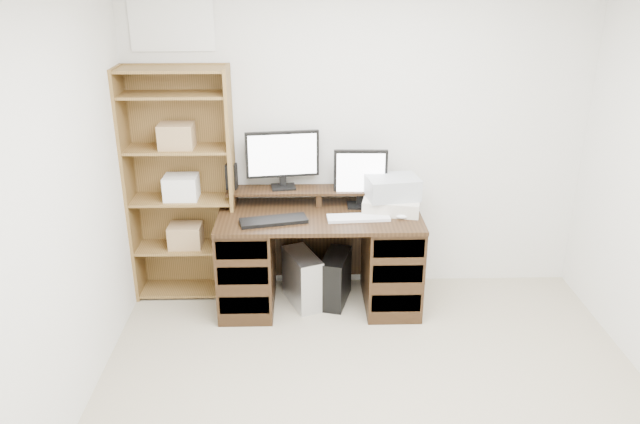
{
  "coord_description": "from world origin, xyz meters",
  "views": [
    {
      "loc": [
        -0.42,
        -2.62,
        2.5
      ],
      "look_at": [
        -0.31,
        1.43,
        0.85
      ],
      "focal_mm": 35.0,
      "sensor_mm": 36.0,
      "label": 1
    }
  ],
  "objects_px": {
    "tower_silver": "(302,279)",
    "tower_black": "(336,278)",
    "bookshelf": "(182,184)",
    "monitor_wide": "(282,156)",
    "monitor_small": "(360,176)",
    "desk": "(319,257)",
    "printer": "(392,204)"
  },
  "relations": [
    {
      "from": "monitor_wide",
      "to": "bookshelf",
      "type": "bearing_deg",
      "value": 175.31
    },
    {
      "from": "tower_black",
      "to": "bookshelf",
      "type": "bearing_deg",
      "value": -174.38
    },
    {
      "from": "desk",
      "to": "tower_silver",
      "type": "bearing_deg",
      "value": 178.84
    },
    {
      "from": "desk",
      "to": "bookshelf",
      "type": "relative_size",
      "value": 0.83
    },
    {
      "from": "tower_black",
      "to": "monitor_small",
      "type": "bearing_deg",
      "value": 52.5
    },
    {
      "from": "monitor_wide",
      "to": "monitor_small",
      "type": "distance_m",
      "value": 0.61
    },
    {
      "from": "tower_black",
      "to": "bookshelf",
      "type": "xyz_separation_m",
      "value": [
        -1.17,
        0.2,
        0.72
      ]
    },
    {
      "from": "monitor_wide",
      "to": "printer",
      "type": "bearing_deg",
      "value": -21.74
    },
    {
      "from": "tower_black",
      "to": "monitor_wide",
      "type": "bearing_deg",
      "value": 164.62
    },
    {
      "from": "desk",
      "to": "monitor_wide",
      "type": "xyz_separation_m",
      "value": [
        -0.27,
        0.25,
        0.73
      ]
    },
    {
      "from": "tower_silver",
      "to": "tower_black",
      "type": "xyz_separation_m",
      "value": [
        0.26,
        0.01,
        -0.01
      ]
    },
    {
      "from": "bookshelf",
      "to": "monitor_small",
      "type": "bearing_deg",
      "value": -2.4
    },
    {
      "from": "monitor_wide",
      "to": "printer",
      "type": "xyz_separation_m",
      "value": [
        0.81,
        -0.2,
        -0.31
      ]
    },
    {
      "from": "monitor_small",
      "to": "bookshelf",
      "type": "xyz_separation_m",
      "value": [
        -1.35,
        0.06,
        -0.07
      ]
    },
    {
      "from": "monitor_wide",
      "to": "monitor_small",
      "type": "bearing_deg",
      "value": -16.92
    },
    {
      "from": "tower_silver",
      "to": "bookshelf",
      "type": "bearing_deg",
      "value": 144.89
    },
    {
      "from": "tower_black",
      "to": "bookshelf",
      "type": "height_order",
      "value": "bookshelf"
    },
    {
      "from": "tower_silver",
      "to": "tower_black",
      "type": "bearing_deg",
      "value": -19.17
    },
    {
      "from": "monitor_wide",
      "to": "tower_black",
      "type": "xyz_separation_m",
      "value": [
        0.4,
        -0.24,
        -0.92
      ]
    },
    {
      "from": "printer",
      "to": "monitor_small",
      "type": "bearing_deg",
      "value": 166.46
    },
    {
      "from": "bookshelf",
      "to": "printer",
      "type": "bearing_deg",
      "value": -5.97
    },
    {
      "from": "monitor_wide",
      "to": "bookshelf",
      "type": "xyz_separation_m",
      "value": [
        -0.77,
        -0.04,
        -0.2
      ]
    },
    {
      "from": "desk",
      "to": "monitor_wide",
      "type": "relative_size",
      "value": 2.71
    },
    {
      "from": "monitor_small",
      "to": "tower_silver",
      "type": "xyz_separation_m",
      "value": [
        -0.44,
        -0.15,
        -0.78
      ]
    },
    {
      "from": "tower_silver",
      "to": "bookshelf",
      "type": "relative_size",
      "value": 0.23
    },
    {
      "from": "monitor_wide",
      "to": "tower_silver",
      "type": "height_order",
      "value": "monitor_wide"
    },
    {
      "from": "desk",
      "to": "bookshelf",
      "type": "distance_m",
      "value": 1.18
    },
    {
      "from": "monitor_small",
      "to": "tower_silver",
      "type": "relative_size",
      "value": 1.06
    },
    {
      "from": "printer",
      "to": "tower_black",
      "type": "relative_size",
      "value": 0.96
    },
    {
      "from": "tower_silver",
      "to": "desk",
      "type": "bearing_deg",
      "value": -23.22
    },
    {
      "from": "desk",
      "to": "monitor_small",
      "type": "bearing_deg",
      "value": 26.54
    },
    {
      "from": "tower_silver",
      "to": "bookshelf",
      "type": "xyz_separation_m",
      "value": [
        -0.91,
        0.21,
        0.71
      ]
    }
  ]
}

